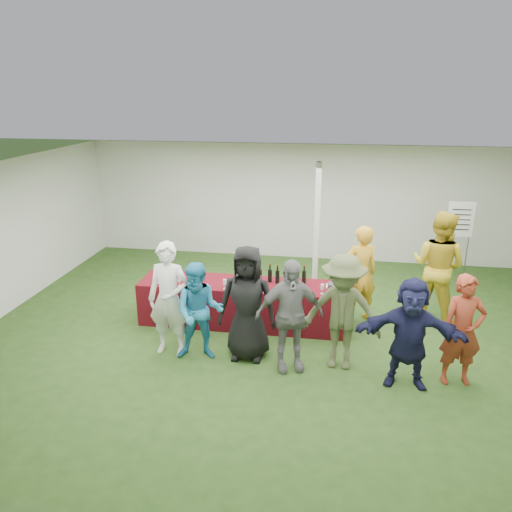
% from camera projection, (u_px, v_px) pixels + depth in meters
% --- Properties ---
extents(ground, '(60.00, 60.00, 0.00)m').
position_uv_depth(ground, '(280.00, 333.00, 8.37)').
color(ground, '#284719').
rests_on(ground, ground).
extents(tent, '(10.00, 10.00, 10.00)m').
position_uv_depth(tent, '(316.00, 237.00, 8.98)').
color(tent, white).
rests_on(tent, ground).
extents(serving_table, '(3.60, 0.80, 0.75)m').
position_uv_depth(serving_table, '(245.00, 303.00, 8.60)').
color(serving_table, '#590913').
rests_on(serving_table, ground).
extents(wine_bottles, '(0.82, 0.15, 0.32)m').
position_uv_depth(wine_bottles, '(282.00, 276.00, 8.47)').
color(wine_bottles, black).
rests_on(wine_bottles, serving_table).
extents(wine_glasses, '(2.82, 0.13, 0.16)m').
position_uv_depth(wine_glasses, '(215.00, 281.00, 8.26)').
color(wine_glasses, silver).
rests_on(wine_glasses, serving_table).
extents(water_bottle, '(0.07, 0.07, 0.23)m').
position_uv_depth(water_bottle, '(251.00, 276.00, 8.51)').
color(water_bottle, silver).
rests_on(water_bottle, serving_table).
extents(bar_towel, '(0.25, 0.18, 0.03)m').
position_uv_depth(bar_towel, '(334.00, 287.00, 8.29)').
color(bar_towel, white).
rests_on(bar_towel, serving_table).
extents(dump_bucket, '(0.25, 0.25, 0.18)m').
position_uv_depth(dump_bucket, '(335.00, 289.00, 8.01)').
color(dump_bucket, slate).
rests_on(dump_bucket, serving_table).
extents(wine_list_sign, '(0.50, 0.03, 1.80)m').
position_uv_depth(wine_list_sign, '(460.00, 226.00, 9.83)').
color(wine_list_sign, slate).
rests_on(wine_list_sign, ground).
extents(staff_pourer, '(0.74, 0.62, 1.72)m').
position_uv_depth(staff_pourer, '(360.00, 274.00, 8.61)').
color(staff_pourer, gold).
rests_on(staff_pourer, ground).
extents(staff_back, '(1.20, 1.15, 1.95)m').
position_uv_depth(staff_back, '(438.00, 266.00, 8.62)').
color(staff_back, gold).
rests_on(staff_back, ground).
extents(customer_0, '(0.67, 0.46, 1.78)m').
position_uv_depth(customer_0, '(169.00, 299.00, 7.49)').
color(customer_0, white).
rests_on(customer_0, ground).
extents(customer_1, '(0.80, 0.66, 1.51)m').
position_uv_depth(customer_1, '(199.00, 312.00, 7.38)').
color(customer_1, teal).
rests_on(customer_1, ground).
extents(customer_2, '(0.87, 0.57, 1.77)m').
position_uv_depth(customer_2, '(247.00, 303.00, 7.37)').
color(customer_2, black).
rests_on(customer_2, ground).
extents(customer_3, '(1.06, 0.70, 1.68)m').
position_uv_depth(customer_3, '(289.00, 315.00, 7.07)').
color(customer_3, slate).
rests_on(customer_3, ground).
extents(customer_4, '(1.18, 0.75, 1.74)m').
position_uv_depth(customer_4, '(342.00, 312.00, 7.10)').
color(customer_4, '#4B5530').
rests_on(customer_4, ground).
extents(customer_5, '(1.47, 0.53, 1.56)m').
position_uv_depth(customer_5, '(410.00, 333.00, 6.69)').
color(customer_5, '#18193C').
rests_on(customer_5, ground).
extents(customer_6, '(0.63, 0.46, 1.59)m').
position_uv_depth(customer_6, '(463.00, 331.00, 6.73)').
color(customer_6, maroon).
rests_on(customer_6, ground).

